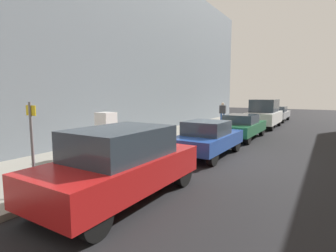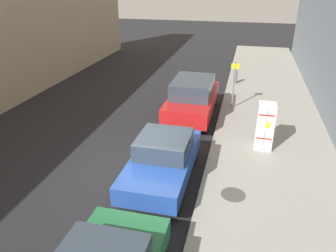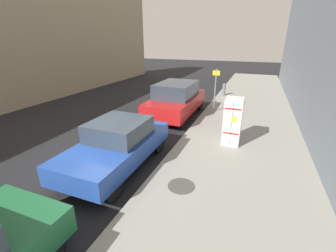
# 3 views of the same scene
# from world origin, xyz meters

# --- Properties ---
(ground_plane) EXTENTS (80.00, 80.00, 0.00)m
(ground_plane) POSITION_xyz_m (0.00, 0.00, 0.00)
(ground_plane) COLOR black
(sidewalk_slab) EXTENTS (4.43, 44.00, 0.15)m
(sidewalk_slab) POSITION_xyz_m (-4.00, 0.00, 0.07)
(sidewalk_slab) COLOR gray
(sidewalk_slab) RESTS_ON ground
(building_facade_near) EXTENTS (2.33, 39.60, 10.76)m
(building_facade_near) POSITION_xyz_m (-7.38, 0.00, 5.38)
(building_facade_near) COLOR slate
(building_facade_near) RESTS_ON ground
(discarded_refrigerator) EXTENTS (0.60, 0.63, 1.70)m
(discarded_refrigerator) POSITION_xyz_m (-3.62, -2.62, 1.00)
(discarded_refrigerator) COLOR white
(discarded_refrigerator) RESTS_ON sidewalk_slab
(manhole_cover) EXTENTS (0.70, 0.70, 0.02)m
(manhole_cover) POSITION_xyz_m (-2.76, 0.53, 0.16)
(manhole_cover) COLOR #47443F
(manhole_cover) RESTS_ON sidewalk_slab
(street_sign_post) EXTENTS (0.36, 0.07, 2.22)m
(street_sign_post) POSITION_xyz_m (-2.28, -6.39, 1.40)
(street_sign_post) COLOR slate
(street_sign_post) RESTS_ON sidewalk_slab
(pedestrian_walking_far) EXTENTS (0.50, 0.23, 1.73)m
(pedestrian_walking_far) POSITION_xyz_m (-3.68, 10.47, 1.15)
(pedestrian_walking_far) COLOR #2D5193
(pedestrian_walking_far) RESTS_ON sidewalk_slab
(parked_suv_red) EXTENTS (1.93, 4.41, 1.75)m
(parked_suv_red) POSITION_xyz_m (-0.55, -5.26, 0.90)
(parked_suv_red) COLOR red
(parked_suv_red) RESTS_ON ground
(parked_hatchback_blue) EXTENTS (1.77, 3.99, 1.46)m
(parked_hatchback_blue) POSITION_xyz_m (-0.55, 0.05, 0.75)
(parked_hatchback_blue) COLOR #23479E
(parked_hatchback_blue) RESTS_ON ground
(parked_sedan_green) EXTENTS (1.79, 4.49, 1.40)m
(parked_sedan_green) POSITION_xyz_m (-0.55, 4.99, 0.73)
(parked_sedan_green) COLOR #1E6038
(parked_sedan_green) RESTS_ON ground
(parked_van_white) EXTENTS (1.98, 4.64, 2.15)m
(parked_van_white) POSITION_xyz_m (-0.55, 10.98, 1.07)
(parked_van_white) COLOR silver
(parked_van_white) RESTS_ON ground
(parked_sedan_silver) EXTENTS (1.85, 4.61, 1.41)m
(parked_sedan_silver) POSITION_xyz_m (-0.55, 16.68, 0.74)
(parked_sedan_silver) COLOR silver
(parked_sedan_silver) RESTS_ON ground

